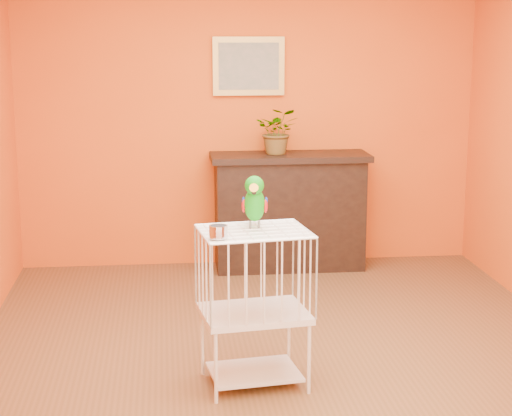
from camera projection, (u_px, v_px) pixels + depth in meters
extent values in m
plane|color=brown|center=(283.00, 354.00, 5.56)|extent=(4.50, 4.50, 0.00)
plane|color=#DE5714|center=(248.00, 118.00, 7.48)|extent=(4.00, 0.00, 4.00)
plane|color=#DE5714|center=(371.00, 247.00, 3.10)|extent=(4.00, 0.00, 4.00)
cube|color=black|center=(289.00, 214.00, 7.45)|extent=(1.28, 0.43, 0.96)
cube|color=black|center=(290.00, 157.00, 7.35)|extent=(1.36, 0.49, 0.05)
cube|color=black|center=(293.00, 219.00, 7.27)|extent=(0.89, 0.02, 0.48)
cube|color=#5C2E1A|center=(260.00, 228.00, 7.40)|extent=(0.05, 0.19, 0.30)
cube|color=#294F27|center=(269.00, 228.00, 7.41)|extent=(0.05, 0.19, 0.30)
cube|color=#5C2E1A|center=(280.00, 228.00, 7.42)|extent=(0.05, 0.19, 0.30)
cube|color=#294F27|center=(293.00, 227.00, 7.43)|extent=(0.05, 0.19, 0.30)
cube|color=#5C2E1A|center=(305.00, 227.00, 7.44)|extent=(0.05, 0.19, 0.30)
imported|color=#26722D|center=(278.00, 136.00, 7.32)|extent=(0.43, 0.46, 0.31)
cube|color=gold|center=(249.00, 66.00, 7.35)|extent=(0.62, 0.03, 0.50)
cube|color=gray|center=(249.00, 66.00, 7.34)|extent=(0.52, 0.01, 0.40)
cube|color=silver|center=(254.00, 372.00, 5.08)|extent=(0.57, 0.46, 0.02)
cube|color=silver|center=(254.00, 313.00, 5.00)|extent=(0.67, 0.55, 0.04)
cube|color=silver|center=(254.00, 231.00, 4.90)|extent=(0.67, 0.55, 0.01)
cylinder|color=silver|center=(216.00, 368.00, 4.79)|extent=(0.02, 0.02, 0.42)
cylinder|color=silver|center=(309.00, 359.00, 4.91)|extent=(0.02, 0.02, 0.42)
cylinder|color=silver|center=(202.00, 342.00, 5.18)|extent=(0.02, 0.02, 0.42)
cylinder|color=silver|center=(289.00, 334.00, 5.31)|extent=(0.02, 0.02, 0.42)
cylinder|color=silver|center=(218.00, 232.00, 4.69)|extent=(0.10, 0.10, 0.07)
cylinder|color=#59544C|center=(250.00, 224.00, 4.96)|extent=(0.01, 0.01, 0.05)
cylinder|color=#59544C|center=(259.00, 225.00, 4.96)|extent=(0.01, 0.01, 0.05)
ellipsoid|color=#128D0A|center=(255.00, 205.00, 4.93)|extent=(0.14, 0.19, 0.23)
ellipsoid|color=#128D0A|center=(254.00, 185.00, 4.87)|extent=(0.13, 0.13, 0.11)
cone|color=orange|center=(254.00, 189.00, 4.83)|extent=(0.06, 0.08, 0.07)
cone|color=black|center=(254.00, 192.00, 4.84)|extent=(0.03, 0.03, 0.03)
sphere|color=black|center=(248.00, 184.00, 4.85)|extent=(0.02, 0.02, 0.02)
sphere|color=black|center=(261.00, 184.00, 4.85)|extent=(0.02, 0.02, 0.02)
ellipsoid|color=#A50C0C|center=(244.00, 206.00, 4.95)|extent=(0.04, 0.07, 0.08)
ellipsoid|color=navy|center=(265.00, 206.00, 4.94)|extent=(0.04, 0.07, 0.08)
cone|color=#128D0A|center=(255.00, 215.00, 5.02)|extent=(0.09, 0.17, 0.12)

